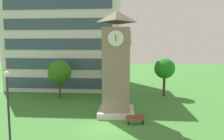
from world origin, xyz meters
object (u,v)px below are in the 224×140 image
(park_bench, at_px, (136,119))
(clock_tower, at_px, (117,69))
(street_lamp, at_px, (8,106))
(tree_by_building, at_px, (113,70))
(tree_near_tower, at_px, (60,72))
(tree_streetside, at_px, (165,69))

(park_bench, bearing_deg, clock_tower, 125.65)
(street_lamp, bearing_deg, tree_by_building, 73.03)
(park_bench, distance_m, street_lamp, 11.63)
(street_lamp, distance_m, tree_near_tower, 17.34)
(clock_tower, xyz_separation_m, tree_streetside, (6.89, 9.63, -0.88))
(tree_near_tower, bearing_deg, tree_streetside, 9.47)
(clock_tower, bearing_deg, tree_streetside, 54.44)
(tree_by_building, relative_size, tree_streetside, 1.01)
(tree_by_building, distance_m, tree_streetside, 8.08)
(tree_by_building, bearing_deg, park_bench, -74.18)
(street_lamp, bearing_deg, tree_streetside, 56.09)
(park_bench, height_order, tree_by_building, tree_by_building)
(clock_tower, xyz_separation_m, tree_near_tower, (-8.76, 7.02, -1.25))
(park_bench, relative_size, tree_streetside, 0.32)
(tree_streetside, bearing_deg, park_bench, -111.33)
(tree_by_building, bearing_deg, tree_streetside, 13.73)
(tree_near_tower, xyz_separation_m, tree_streetside, (15.64, 2.61, 0.36))
(street_lamp, xyz_separation_m, tree_near_tower, (-2.34, 17.18, 0.17))
(clock_tower, xyz_separation_m, street_lamp, (-6.41, -10.15, -1.42))
(clock_tower, distance_m, tree_by_building, 7.83)
(clock_tower, relative_size, street_lamp, 1.91)
(clock_tower, xyz_separation_m, park_bench, (2.02, -2.82, -4.65))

